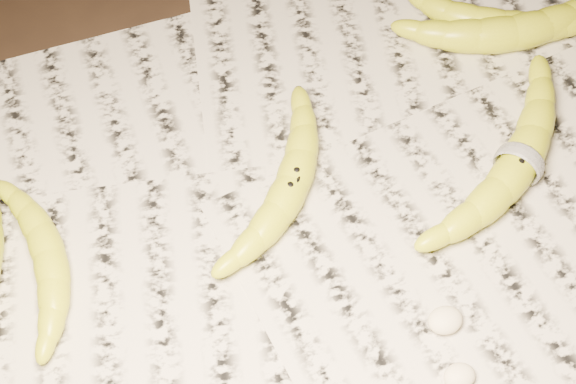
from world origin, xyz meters
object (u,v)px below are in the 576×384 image
object	(u,v)px
banana_taped	(519,162)
banana_upper_b	(503,24)
banana_left_b	(48,256)
banana_center	(291,184)
banana_upper_a	(512,31)

from	to	relation	value
banana_taped	banana_upper_b	xyz separation A→B (m)	(0.07, 0.17, -0.00)
banana_left_b	banana_taped	size ratio (longest dim) A/B	0.69
banana_taped	banana_upper_b	size ratio (longest dim) A/B	1.32
banana_left_b	banana_upper_b	bearing A→B (deg)	-79.03
banana_center	banana_taped	size ratio (longest dim) A/B	0.82
banana_center	banana_upper_b	size ratio (longest dim) A/B	1.09
banana_center	banana_left_b	bearing A→B (deg)	129.11
banana_left_b	banana_upper_b	xyz separation A→B (m)	(0.53, 0.12, 0.00)
banana_center	banana_upper_b	bearing A→B (deg)	-28.13
banana_left_b	banana_upper_b	world-z (taller)	banana_upper_b
banana_upper_b	banana_center	bearing A→B (deg)	-128.53
banana_upper_a	banana_left_b	bearing A→B (deg)	-160.98
banana_center	banana_upper_a	bearing A→B (deg)	-30.78
banana_taped	banana_left_b	bearing A→B (deg)	136.07
banana_upper_a	banana_center	bearing A→B (deg)	-152.34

